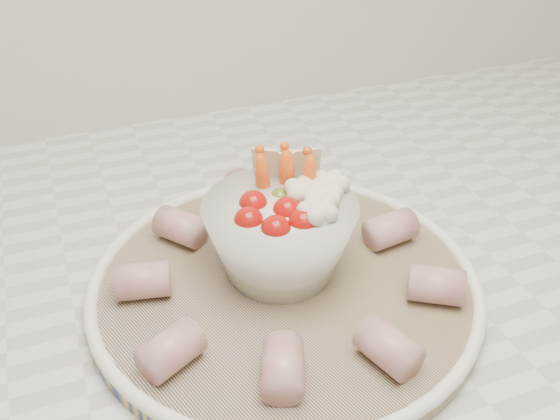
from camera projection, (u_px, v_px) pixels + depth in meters
name	position (u px, v px, depth m)	size (l,w,h in m)	color
serving_platter	(285.00, 284.00, 0.57)	(0.45, 0.45, 0.02)	navy
veggie_bowl	(282.00, 233.00, 0.56)	(0.14, 0.14, 0.11)	silver
cured_meat_rolls	(285.00, 267.00, 0.56)	(0.29, 0.30, 0.03)	#A64C55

